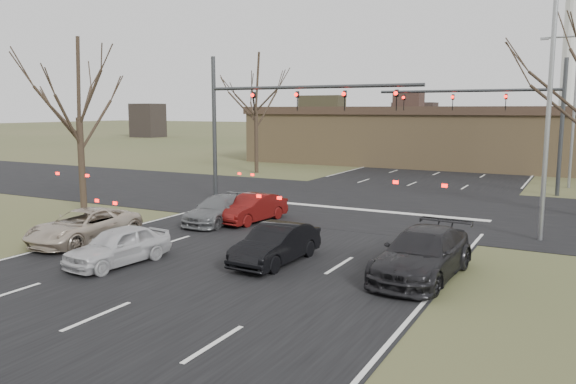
# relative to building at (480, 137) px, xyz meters

# --- Properties ---
(ground) EXTENTS (360.00, 360.00, 0.00)m
(ground) POSITION_rel_building_xyz_m (-2.00, -38.00, -2.67)
(ground) COLOR #434C28
(ground) RESTS_ON ground
(road_main) EXTENTS (14.00, 300.00, 0.02)m
(road_main) POSITION_rel_building_xyz_m (-2.00, 22.00, -2.66)
(road_main) COLOR black
(road_main) RESTS_ON ground
(road_cross) EXTENTS (200.00, 14.00, 0.02)m
(road_cross) POSITION_rel_building_xyz_m (-2.00, -23.00, -2.65)
(road_cross) COLOR black
(road_cross) RESTS_ON ground
(building) EXTENTS (42.40, 10.40, 5.30)m
(building) POSITION_rel_building_xyz_m (0.00, 0.00, 0.00)
(building) COLOR #91754E
(building) RESTS_ON ground
(mast_arm_near) EXTENTS (12.12, 0.24, 8.00)m
(mast_arm_near) POSITION_rel_building_xyz_m (-7.23, -25.00, 2.41)
(mast_arm_near) COLOR #383A3D
(mast_arm_near) RESTS_ON ground
(mast_arm_far) EXTENTS (11.12, 0.24, 8.00)m
(mast_arm_far) POSITION_rel_building_xyz_m (4.18, -15.00, 2.35)
(mast_arm_far) COLOR #383A3D
(mast_arm_far) RESTS_ON ground
(streetlight_right_near) EXTENTS (2.34, 0.25, 10.00)m
(streetlight_right_near) POSITION_rel_building_xyz_m (6.82, -28.00, 2.92)
(streetlight_right_near) COLOR gray
(streetlight_right_near) RESTS_ON ground
(streetlight_right_far) EXTENTS (2.34, 0.25, 10.00)m
(streetlight_right_far) POSITION_rel_building_xyz_m (7.32, -11.00, 2.92)
(streetlight_right_far) COLOR gray
(streetlight_right_far) RESTS_ON ground
(tree_left_near) EXTENTS (5.10, 5.10, 8.50)m
(tree_left_near) POSITION_rel_building_xyz_m (-13.50, -32.00, 3.90)
(tree_left_near) COLOR black
(tree_left_near) RESTS_ON ground
(tree_left_far) EXTENTS (5.70, 5.70, 9.50)m
(tree_left_far) POSITION_rel_building_xyz_m (-15.00, -13.00, 4.68)
(tree_left_far) COLOR black
(tree_left_far) RESTS_ON ground
(car_silver_suv) EXTENTS (2.22, 4.66, 1.28)m
(car_silver_suv) POSITION_rel_building_xyz_m (-8.39, -36.60, -2.02)
(car_silver_suv) COLOR #BFB09B
(car_silver_suv) RESTS_ON ground
(car_white_sedan) EXTENTS (1.86, 3.84, 1.26)m
(car_white_sedan) POSITION_rel_building_xyz_m (-5.00, -38.23, -2.03)
(car_white_sedan) COLOR #BCBCBE
(car_white_sedan) RESTS_ON ground
(car_black_hatch) EXTENTS (1.49, 3.97, 1.30)m
(car_black_hatch) POSITION_rel_building_xyz_m (-0.51, -35.64, -2.02)
(car_black_hatch) COLOR black
(car_black_hatch) RESTS_ON ground
(car_charcoal_sedan) EXTENTS (2.38, 5.18, 1.47)m
(car_charcoal_sedan) POSITION_rel_building_xyz_m (4.20, -34.96, -1.93)
(car_charcoal_sedan) COLOR black
(car_charcoal_sedan) RESTS_ON ground
(car_grey_ahead) EXTENTS (1.88, 4.26, 1.22)m
(car_grey_ahead) POSITION_rel_building_xyz_m (-6.00, -31.10, -2.06)
(car_grey_ahead) COLOR slate
(car_grey_ahead) RESTS_ON ground
(car_red_ahead) EXTENTS (1.78, 3.97, 1.26)m
(car_red_ahead) POSITION_rel_building_xyz_m (-4.83, -30.17, -2.03)
(car_red_ahead) COLOR #570D0C
(car_red_ahead) RESTS_ON ground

